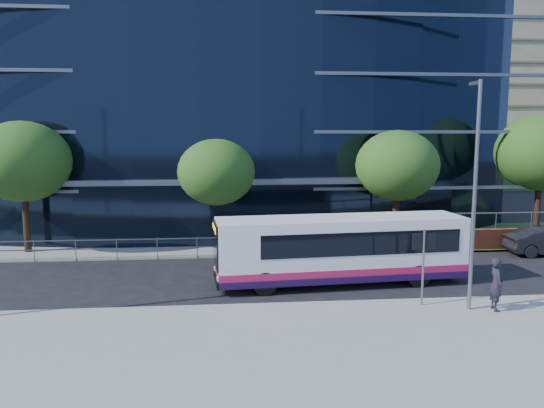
{
  "coord_description": "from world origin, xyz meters",
  "views": [
    {
      "loc": [
        -2.66,
        -19.62,
        6.4
      ],
      "look_at": [
        -0.08,
        8.0,
        2.62
      ],
      "focal_mm": 35.0,
      "sensor_mm": 36.0,
      "label": 1
    }
  ],
  "objects": [
    {
      "name": "pavement_near",
      "position": [
        0.0,
        -5.0,
        0.07
      ],
      "size": [
        80.0,
        8.0,
        0.15
      ],
      "primitive_type": "cube",
      "color": "gray",
      "rests_on": "ground"
    },
    {
      "name": "tree_far_b",
      "position": [
        -3.0,
        9.5,
        4.21
      ],
      "size": [
        4.29,
        4.29,
        6.05
      ],
      "color": "black",
      "rests_on": "ground"
    },
    {
      "name": "tree_far_c",
      "position": [
        7.0,
        9.0,
        4.54
      ],
      "size": [
        4.62,
        4.62,
        6.51
      ],
      "color": "black",
      "rests_on": "ground"
    },
    {
      "name": "tree_far_a",
      "position": [
        -13.0,
        9.0,
        4.86
      ],
      "size": [
        4.95,
        4.95,
        6.98
      ],
      "color": "black",
      "rests_on": "ground"
    },
    {
      "name": "yellow_line_inner",
      "position": [
        0.0,
        -0.65,
        0.01
      ],
      "size": [
        80.0,
        0.08,
        0.01
      ],
      "primitive_type": "cube",
      "color": "gold",
      "rests_on": "ground"
    },
    {
      "name": "tree_dist_e",
      "position": [
        24.0,
        40.0,
        4.54
      ],
      "size": [
        4.62,
        4.62,
        6.51
      ],
      "color": "black",
      "rests_on": "ground"
    },
    {
      "name": "kerb",
      "position": [
        0.0,
        -1.0,
        0.08
      ],
      "size": [
        80.0,
        0.25,
        0.16
      ],
      "primitive_type": "cube",
      "color": "gray",
      "rests_on": "ground"
    },
    {
      "name": "streetlight_east",
      "position": [
        6.0,
        -2.17,
        4.44
      ],
      "size": [
        0.15,
        0.77,
        8.0
      ],
      "color": "slate",
      "rests_on": "pavement_near"
    },
    {
      "name": "street_sign",
      "position": [
        4.5,
        -1.59,
        2.15
      ],
      "size": [
        0.85,
        0.09,
        2.8
      ],
      "color": "slate",
      "rests_on": "pavement_near"
    },
    {
      "name": "yellow_line_outer",
      "position": [
        0.0,
        -0.8,
        0.01
      ],
      "size": [
        80.0,
        0.08,
        0.01
      ],
      "primitive_type": "cube",
      "color": "gold",
      "rests_on": "ground"
    },
    {
      "name": "far_forecourt",
      "position": [
        -6.0,
        11.0,
        0.05
      ],
      "size": [
        50.0,
        8.0,
        0.1
      ],
      "primitive_type": "cube",
      "color": "gray",
      "rests_on": "ground"
    },
    {
      "name": "glass_office",
      "position": [
        -4.0,
        20.85,
        8.0
      ],
      "size": [
        44.0,
        23.1,
        16.0
      ],
      "color": "black",
      "rests_on": "ground"
    },
    {
      "name": "pedestrian",
      "position": [
        6.87,
        -2.37,
        1.1
      ],
      "size": [
        0.51,
        0.73,
        1.89
      ],
      "primitive_type": "imported",
      "rotation": [
        0.0,
        0.0,
        1.48
      ],
      "color": "black",
      "rests_on": "pavement_near"
    },
    {
      "name": "city_bus",
      "position": [
        2.35,
        1.9,
        1.51
      ],
      "size": [
        10.68,
        3.29,
        2.85
      ],
      "rotation": [
        0.0,
        0.0,
        0.08
      ],
      "color": "white",
      "rests_on": "ground"
    },
    {
      "name": "guard_railings",
      "position": [
        -8.0,
        7.0,
        0.82
      ],
      "size": [
        24.0,
        0.05,
        1.1
      ],
      "color": "slate",
      "rests_on": "ground"
    },
    {
      "name": "ground",
      "position": [
        0.0,
        0.0,
        0.0
      ],
      "size": [
        200.0,
        200.0,
        0.0
      ],
      "primitive_type": "plane",
      "color": "black",
      "rests_on": "ground"
    },
    {
      "name": "apartment_block",
      "position": [
        32.0,
        57.21,
        11.11
      ],
      "size": [
        60.0,
        42.0,
        30.0
      ],
      "color": "#2D511E",
      "rests_on": "ground"
    },
    {
      "name": "tree_far_d",
      "position": [
        16.0,
        10.0,
        5.19
      ],
      "size": [
        5.28,
        5.28,
        7.44
      ],
      "color": "black",
      "rests_on": "ground"
    }
  ]
}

